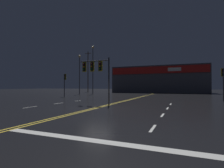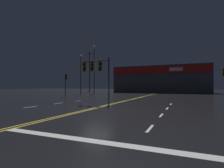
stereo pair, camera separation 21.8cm
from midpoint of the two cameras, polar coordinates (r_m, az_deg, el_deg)
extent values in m
plane|color=black|center=(14.57, -5.34, -7.73)|extent=(200.00, 200.00, 0.00)
cube|color=gold|center=(14.64, -5.87, -7.68)|extent=(0.12, 60.00, 0.01)
cube|color=gold|center=(14.50, -4.81, -7.74)|extent=(0.12, 60.00, 0.01)
cube|color=silver|center=(16.47, -25.47, -6.83)|extent=(0.12, 1.40, 0.01)
cube|color=silver|center=(19.07, -17.39, -6.04)|extent=(0.12, 1.40, 0.01)
cube|color=silver|center=(21.95, -11.34, -5.36)|extent=(0.12, 1.40, 0.01)
cube|color=silver|center=(7.72, 12.39, -13.92)|extent=(0.12, 1.40, 0.01)
cube|color=silver|center=(11.22, 15.62, -9.77)|extent=(0.12, 1.40, 0.01)
cube|color=silver|center=(14.77, 17.27, -7.58)|extent=(0.12, 1.40, 0.01)
cube|color=silver|center=(18.34, 18.28, -6.25)|extent=(0.12, 1.40, 0.01)
cube|color=silver|center=(5.45, 7.72, -19.59)|extent=(10.39, 0.40, 0.01)
cylinder|color=#38383D|center=(16.70, -1.41, 0.95)|extent=(0.14, 0.14, 4.53)
cylinder|color=#38383D|center=(17.57, -6.16, 7.47)|extent=(3.16, 0.10, 0.10)
cube|color=black|center=(17.19, -4.17, 5.83)|extent=(0.28, 0.24, 0.84)
cube|color=gold|center=(17.19, -4.17, 5.83)|extent=(0.42, 0.08, 0.99)
sphere|color=#500705|center=(17.08, -4.41, 6.73)|extent=(0.17, 0.17, 0.17)
sphere|color=orange|center=(17.05, -4.41, 5.89)|extent=(0.17, 0.17, 0.17)
sphere|color=#084513|center=(17.03, -4.41, 5.04)|extent=(0.17, 0.17, 0.17)
cube|color=black|center=(17.61, -6.81, 5.68)|extent=(0.28, 0.24, 0.84)
cube|color=gold|center=(17.61, -6.81, 5.68)|extent=(0.42, 0.08, 0.99)
sphere|color=#500705|center=(17.51, -7.07, 6.55)|extent=(0.17, 0.17, 0.17)
sphere|color=orange|center=(17.48, -7.07, 5.73)|extent=(0.17, 0.17, 0.17)
sphere|color=#084513|center=(17.45, -7.07, 4.91)|extent=(0.17, 0.17, 0.17)
cube|color=black|center=(18.07, -9.33, 5.52)|extent=(0.28, 0.24, 0.84)
cube|color=gold|center=(18.07, -9.33, 5.52)|extent=(0.42, 0.08, 0.99)
sphere|color=#500705|center=(17.96, -9.59, 6.36)|extent=(0.17, 0.17, 0.17)
sphere|color=orange|center=(17.93, -9.59, 5.57)|extent=(0.17, 0.17, 0.17)
sphere|color=#084513|center=(17.91, -9.59, 4.76)|extent=(0.17, 0.17, 0.17)
cylinder|color=#38383D|center=(30.34, -15.50, -0.47)|extent=(0.13, 0.13, 3.83)
cube|color=black|center=(30.53, -15.28, 2.25)|extent=(0.28, 0.24, 0.84)
cube|color=gold|center=(30.53, -15.28, 2.25)|extent=(0.42, 0.08, 0.99)
sphere|color=#500705|center=(30.42, -15.46, 2.73)|extent=(0.17, 0.17, 0.17)
sphere|color=orange|center=(30.40, -15.46, 2.26)|extent=(0.17, 0.17, 0.17)
sphere|color=#084513|center=(30.39, -15.47, 1.79)|extent=(0.17, 0.17, 0.17)
cylinder|color=#38383D|center=(24.41, 32.39, -0.21)|extent=(0.13, 0.13, 3.91)
cube|color=black|center=(24.65, 32.29, 3.24)|extent=(0.28, 0.24, 0.84)
cube|color=gold|center=(24.65, 32.29, 3.24)|extent=(0.42, 0.08, 0.99)
sphere|color=#500705|center=(24.51, 32.35, 3.85)|extent=(0.17, 0.17, 0.17)
sphere|color=orange|center=(24.49, 32.36, 3.26)|extent=(0.17, 0.17, 0.17)
sphere|color=#084513|center=(24.47, 32.36, 2.68)|extent=(0.17, 0.17, 0.17)
cylinder|color=#59595E|center=(39.75, -10.73, 2.71)|extent=(0.20, 0.20, 8.36)
sphere|color=#F9D17A|center=(40.25, -10.72, 8.90)|extent=(0.56, 0.56, 0.56)
cylinder|color=#59595E|center=(40.47, -6.42, 4.26)|extent=(0.20, 0.20, 10.64)
sphere|color=#F9D17A|center=(41.32, -6.41, 11.87)|extent=(0.56, 0.56, 0.56)
cube|color=#4C4C51|center=(52.59, 15.00, 1.36)|extent=(25.52, 10.00, 7.42)
cube|color=red|center=(47.70, 14.20, 4.48)|extent=(25.01, 0.20, 1.85)
cube|color=white|center=(47.23, 19.58, 4.55)|extent=(3.20, 0.16, 0.90)
cylinder|color=#4C3828|center=(54.75, -7.96, 3.97)|extent=(0.26, 0.26, 12.59)
cube|color=#4C3828|center=(55.51, -7.95, 9.84)|extent=(2.20, 0.12, 0.12)
camera|label=1|loc=(0.11, -90.36, 0.00)|focal=28.00mm
camera|label=2|loc=(0.11, 89.64, 0.00)|focal=28.00mm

